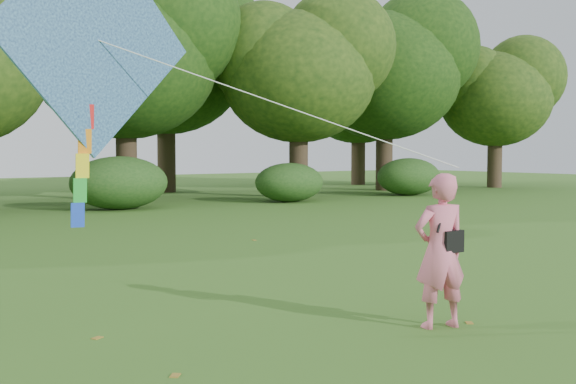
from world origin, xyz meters
TOP-DOWN VIEW (x-y plane):
  - ground at (0.00, 0.00)m, footprint 100.00×100.00m
  - man_kite_flyer at (-0.55, -0.39)m, footprint 0.75×0.59m
  - crossbody_bag at (-0.44, -0.42)m, footprint 0.43×0.20m
  - flying_kite at (-4.05, 1.27)m, footprint 4.97×2.05m
  - tree_line at (1.67, 22.88)m, footprint 54.70×15.30m
  - shrub_band at (-0.72, 17.60)m, footprint 39.15×3.22m
  - fallen_leaves at (-0.12, 1.55)m, footprint 10.84×14.62m

SIDE VIEW (x-z plane):
  - ground at x=0.00m, z-range 0.00..0.00m
  - fallen_leaves at x=-0.12m, z-range 0.00..0.01m
  - shrub_band at x=-0.72m, z-range -0.08..1.79m
  - man_kite_flyer at x=-0.55m, z-range 0.00..1.82m
  - crossbody_bag at x=-0.44m, z-range 0.67..1.39m
  - flying_kite at x=-4.05m, z-range 1.59..4.83m
  - tree_line at x=1.67m, z-range 0.86..10.35m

